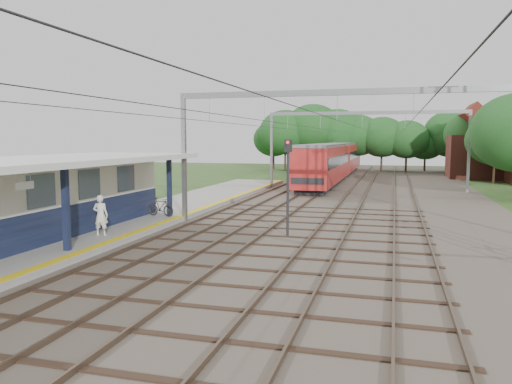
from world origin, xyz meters
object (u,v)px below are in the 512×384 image
(person, at_px, (101,215))
(signal_post, at_px, (288,176))
(bicycle, at_px, (161,207))
(train, at_px, (335,160))

(person, bearing_deg, signal_post, -168.50)
(bicycle, bearing_deg, train, -0.17)
(person, xyz_separation_m, bicycle, (0.03, 5.73, -0.39))
(signal_post, bearing_deg, bicycle, 172.72)
(person, distance_m, bicycle, 5.74)
(signal_post, bearing_deg, person, -146.34)
(bicycle, distance_m, train, 33.25)
(person, relative_size, bicycle, 1.07)
(person, relative_size, signal_post, 0.40)
(train, xyz_separation_m, signal_post, (1.85, -35.22, 0.68))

